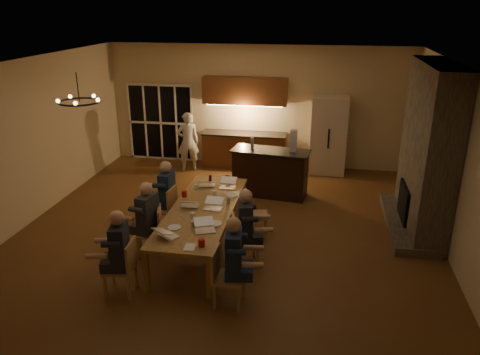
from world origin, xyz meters
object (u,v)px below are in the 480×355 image
object	(u,v)px
person_left_mid	(148,220)
bar_island	(270,173)
mug_mid	(214,193)
redcup_mid	(184,194)
chair_left_far	(163,208)
plate_far	(232,195)
refrigerator	(329,135)
mug_back	(196,187)
person_right_near	(234,261)
redcup_near	(202,243)
chandelier	(79,102)
chair_left_mid	(149,232)
chair_right_near	(229,278)
laptop_a	(168,230)
chair_right_mid	(246,240)
mug_front	(192,215)
can_cola	(210,178)
plate_left	(174,228)
person_left_far	(167,195)
standing_person	(188,142)
laptop_c	(190,200)
bar_blender	(294,141)
redcup_far	(228,177)
laptop_d	(213,203)
person_left_near	(120,253)
person_right_mid	(246,228)
laptop_f	(228,182)
chair_right_far	(256,215)
laptop_e	(207,180)
plate_near	(215,224)
dining_table	(203,227)
can_right	(228,201)
laptop_b	(205,225)
bar_bottle	(252,143)

from	to	relation	value
person_left_mid	bar_island	bearing A→B (deg)	162.59
bar_island	person_left_mid	size ratio (longest dim) A/B	1.26
mug_mid	redcup_mid	bearing A→B (deg)	-163.35
chair_left_far	plate_far	world-z (taller)	chair_left_far
refrigerator	mug_back	bearing A→B (deg)	-125.42
person_right_near	redcup_near	xyz separation A→B (m)	(-0.54, 0.24, 0.12)
chandelier	person_right_near	bearing A→B (deg)	-18.14
redcup_near	mug_mid	bearing A→B (deg)	97.42
refrigerator	chair_left_mid	size ratio (longest dim) A/B	2.25
chair_right_near	laptop_a	xyz separation A→B (m)	(-1.08, 0.53, 0.42)
chair_right_mid	mug_front	size ratio (longest dim) A/B	8.90
can_cola	laptop_a	bearing A→B (deg)	-91.94
chair_left_far	plate_left	size ratio (longest dim) A/B	3.98
person_left_far	laptop_a	xyz separation A→B (m)	(0.59, -1.74, 0.17)
standing_person	mug_front	world-z (taller)	standing_person
laptop_c	bar_blender	distance (m)	3.10
mug_mid	redcup_far	size ratio (longest dim) A/B	0.83
person_left_far	laptop_d	size ratio (longest dim) A/B	4.31
person_left_near	person_right_mid	xyz separation A→B (m)	(1.71, 1.13, 0.00)
bar_blender	laptop_f	bearing A→B (deg)	-124.47
chair_right_mid	chair_right_far	bearing A→B (deg)	-19.05
chair_left_far	laptop_e	distance (m)	1.03
chair_left_far	person_right_mid	size ratio (longest dim) A/B	0.64
person_right_mid	chair_right_far	bearing A→B (deg)	-13.20
person_right_near	mug_front	distance (m)	1.50
chair_left_far	mug_back	size ratio (longest dim) A/B	8.90
person_right_near	plate_near	xyz separation A→B (m)	(-0.51, 1.01, 0.07)
person_left_near	person_left_mid	distance (m)	1.16
chair_left_far	laptop_c	world-z (taller)	laptop_c
person_right_near	mug_back	distance (m)	2.73
person_right_near	laptop_f	world-z (taller)	person_right_near
person_right_mid	plate_left	bearing A→B (deg)	93.21
mug_back	chandelier	bearing A→B (deg)	-130.50
standing_person	laptop_c	world-z (taller)	standing_person
person_right_mid	redcup_mid	size ratio (longest dim) A/B	11.50
dining_table	mug_mid	bearing A→B (deg)	83.08
can_right	mug_mid	bearing A→B (deg)	135.53
chair_left_far	laptop_b	xyz separation A→B (m)	(1.19, -1.37, 0.42)
person_right_mid	bar_blender	distance (m)	3.28
person_right_near	bar_bottle	world-z (taller)	person_right_near
chair_right_near	laptop_a	world-z (taller)	laptop_a
laptop_a	laptop_c	bearing A→B (deg)	-54.61
redcup_far	can_cola	size ratio (longest dim) A/B	1.00
laptop_c	refrigerator	bearing A→B (deg)	-122.01
bar_island	person_right_near	bearing A→B (deg)	-83.37
refrigerator	plate_near	world-z (taller)	refrigerator
person_left_near	laptop_c	bearing A→B (deg)	149.56
dining_table	laptop_e	world-z (taller)	laptop_e
dining_table	chair_right_near	distance (m)	1.83
chair_right_far	chair_right_mid	bearing A→B (deg)	168.66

